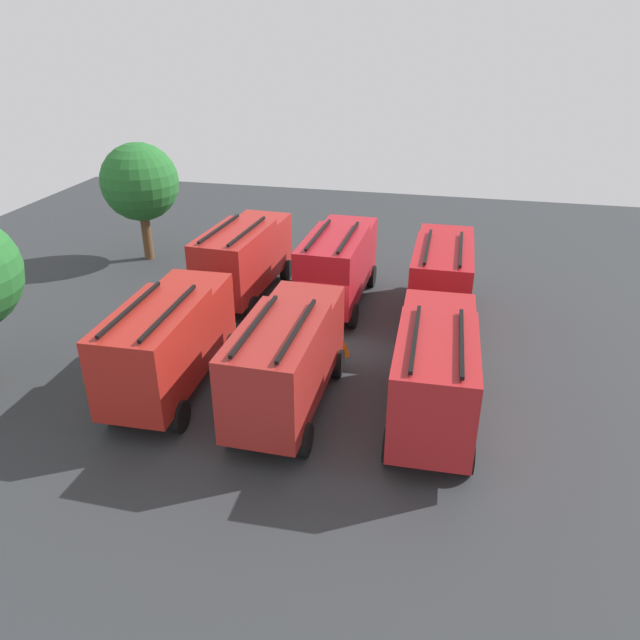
{
  "coord_description": "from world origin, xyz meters",
  "views": [
    {
      "loc": [
        -21.61,
        -4.88,
        12.37
      ],
      "look_at": [
        0.0,
        0.0,
        1.4
      ],
      "focal_mm": 33.9,
      "sensor_mm": 36.0,
      "label": 1
    }
  ],
  "objects_px": {
    "traffic_cone_0": "(345,348)",
    "fire_truck_3": "(338,263)",
    "fire_truck_4": "(169,339)",
    "firefighter_0": "(240,246)",
    "tree_1": "(140,182)",
    "traffic_cone_1": "(296,282)",
    "firefighter_1": "(237,374)",
    "fire_truck_1": "(442,275)",
    "fire_truck_5": "(244,256)",
    "fire_truck_2": "(287,357)",
    "fire_truck_0": "(435,369)"
  },
  "relations": [
    {
      "from": "fire_truck_3",
      "to": "tree_1",
      "type": "relative_size",
      "value": 1.1
    },
    {
      "from": "fire_truck_0",
      "to": "fire_truck_4",
      "type": "relative_size",
      "value": 1.0
    },
    {
      "from": "fire_truck_0",
      "to": "fire_truck_5",
      "type": "height_order",
      "value": "same"
    },
    {
      "from": "fire_truck_4",
      "to": "tree_1",
      "type": "xyz_separation_m",
      "value": [
        12.71,
        7.48,
        2.28
      ]
    },
    {
      "from": "fire_truck_5",
      "to": "traffic_cone_1",
      "type": "xyz_separation_m",
      "value": [
        1.73,
        -2.11,
        -1.87
      ]
    },
    {
      "from": "tree_1",
      "to": "traffic_cone_1",
      "type": "xyz_separation_m",
      "value": [
        -2.24,
        -9.4,
        -4.15
      ]
    },
    {
      "from": "fire_truck_2",
      "to": "fire_truck_4",
      "type": "xyz_separation_m",
      "value": [
        0.26,
        4.47,
        0.0
      ]
    },
    {
      "from": "fire_truck_1",
      "to": "firefighter_1",
      "type": "bearing_deg",
      "value": 140.54
    },
    {
      "from": "fire_truck_0",
      "to": "firefighter_0",
      "type": "bearing_deg",
      "value": 39.64
    },
    {
      "from": "fire_truck_1",
      "to": "fire_truck_2",
      "type": "distance_m",
      "value": 9.91
    },
    {
      "from": "fire_truck_3",
      "to": "firefighter_1",
      "type": "xyz_separation_m",
      "value": [
        -8.74,
        1.99,
        -1.22
      ]
    },
    {
      "from": "fire_truck_2",
      "to": "firefighter_0",
      "type": "xyz_separation_m",
      "value": [
        13.62,
        6.58,
        -1.22
      ]
    },
    {
      "from": "fire_truck_1",
      "to": "firefighter_0",
      "type": "relative_size",
      "value": 4.31
    },
    {
      "from": "fire_truck_2",
      "to": "tree_1",
      "type": "bearing_deg",
      "value": 43.66
    },
    {
      "from": "fire_truck_3",
      "to": "fire_truck_5",
      "type": "xyz_separation_m",
      "value": [
        -0.14,
        4.63,
        0.0
      ]
    },
    {
      "from": "fire_truck_1",
      "to": "traffic_cone_0",
      "type": "relative_size",
      "value": 11.11
    },
    {
      "from": "fire_truck_4",
      "to": "firefighter_1",
      "type": "height_order",
      "value": "fire_truck_4"
    },
    {
      "from": "fire_truck_4",
      "to": "traffic_cone_0",
      "type": "xyz_separation_m",
      "value": [
        3.99,
        -5.7,
        -1.83
      ]
    },
    {
      "from": "fire_truck_0",
      "to": "fire_truck_2",
      "type": "bearing_deg",
      "value": 92.08
    },
    {
      "from": "fire_truck_1",
      "to": "fire_truck_2",
      "type": "bearing_deg",
      "value": 151.15
    },
    {
      "from": "fire_truck_2",
      "to": "firefighter_0",
      "type": "bearing_deg",
      "value": 26.77
    },
    {
      "from": "fire_truck_3",
      "to": "fire_truck_4",
      "type": "xyz_separation_m",
      "value": [
        -8.89,
        4.43,
        0.0
      ]
    },
    {
      "from": "fire_truck_1",
      "to": "fire_truck_2",
      "type": "relative_size",
      "value": 1.0
    },
    {
      "from": "traffic_cone_1",
      "to": "traffic_cone_0",
      "type": "bearing_deg",
      "value": -149.69
    },
    {
      "from": "fire_truck_5",
      "to": "traffic_cone_0",
      "type": "bearing_deg",
      "value": -125.47
    },
    {
      "from": "fire_truck_4",
      "to": "firefighter_0",
      "type": "height_order",
      "value": "fire_truck_4"
    },
    {
      "from": "fire_truck_3",
      "to": "fire_truck_5",
      "type": "distance_m",
      "value": 4.63
    },
    {
      "from": "fire_truck_4",
      "to": "tree_1",
      "type": "height_order",
      "value": "tree_1"
    },
    {
      "from": "fire_truck_0",
      "to": "fire_truck_2",
      "type": "height_order",
      "value": "same"
    },
    {
      "from": "fire_truck_2",
      "to": "traffic_cone_1",
      "type": "xyz_separation_m",
      "value": [
        10.73,
        2.56,
        -1.87
      ]
    },
    {
      "from": "firefighter_0",
      "to": "firefighter_1",
      "type": "height_order",
      "value": "firefighter_1"
    },
    {
      "from": "fire_truck_4",
      "to": "traffic_cone_1",
      "type": "relative_size",
      "value": 12.8
    },
    {
      "from": "fire_truck_4",
      "to": "fire_truck_5",
      "type": "relative_size",
      "value": 0.99
    },
    {
      "from": "fire_truck_5",
      "to": "firefighter_0",
      "type": "xyz_separation_m",
      "value": [
        4.61,
        1.91,
        -1.22
      ]
    },
    {
      "from": "traffic_cone_1",
      "to": "fire_truck_2",
      "type": "bearing_deg",
      "value": -166.61
    },
    {
      "from": "tree_1",
      "to": "traffic_cone_0",
      "type": "xyz_separation_m",
      "value": [
        -8.72,
        -13.19,
        -4.1
      ]
    },
    {
      "from": "fire_truck_0",
      "to": "traffic_cone_1",
      "type": "height_order",
      "value": "fire_truck_0"
    },
    {
      "from": "fire_truck_1",
      "to": "fire_truck_4",
      "type": "distance_m",
      "value": 12.53
    },
    {
      "from": "traffic_cone_0",
      "to": "fire_truck_3",
      "type": "bearing_deg",
      "value": 14.53
    },
    {
      "from": "fire_truck_0",
      "to": "fire_truck_1",
      "type": "bearing_deg",
      "value": -0.32
    },
    {
      "from": "firefighter_0",
      "to": "tree_1",
      "type": "bearing_deg",
      "value": 88.73
    },
    {
      "from": "fire_truck_3",
      "to": "firefighter_1",
      "type": "bearing_deg",
      "value": 168.63
    },
    {
      "from": "fire_truck_3",
      "to": "fire_truck_0",
      "type": "bearing_deg",
      "value": -149.15
    },
    {
      "from": "firefighter_1",
      "to": "traffic_cone_0",
      "type": "bearing_deg",
      "value": -85.32
    },
    {
      "from": "fire_truck_0",
      "to": "tree_1",
      "type": "bearing_deg",
      "value": 51.92
    },
    {
      "from": "fire_truck_5",
      "to": "tree_1",
      "type": "xyz_separation_m",
      "value": [
        3.96,
        7.29,
        2.28
      ]
    },
    {
      "from": "fire_truck_2",
      "to": "fire_truck_1",
      "type": "bearing_deg",
      "value": -28.12
    },
    {
      "from": "fire_truck_5",
      "to": "tree_1",
      "type": "relative_size",
      "value": 1.11
    },
    {
      "from": "traffic_cone_1",
      "to": "firefighter_0",
      "type": "bearing_deg",
      "value": 54.31
    },
    {
      "from": "fire_truck_3",
      "to": "fire_truck_4",
      "type": "relative_size",
      "value": 1.0
    }
  ]
}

